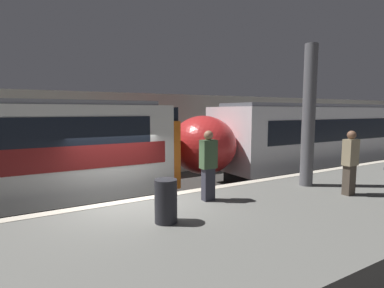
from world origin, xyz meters
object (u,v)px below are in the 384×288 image
object	(u,v)px
train_modern	(359,136)
trash_bin	(166,201)
support_pillar_near	(309,116)
person_waiting	(208,164)
person_walking	(350,161)

from	to	relation	value
train_modern	trash_bin	bearing A→B (deg)	-162.16
support_pillar_near	trash_bin	distance (m)	5.07
train_modern	person_waiting	world-z (taller)	train_modern
person_waiting	support_pillar_near	bearing A→B (deg)	-3.63
train_modern	support_pillar_near	bearing A→B (deg)	-157.01
support_pillar_near	person_waiting	world-z (taller)	support_pillar_near
train_modern	person_waiting	bearing A→B (deg)	-163.46
trash_bin	support_pillar_near	bearing A→B (deg)	7.02
person_waiting	person_walking	world-z (taller)	person_waiting
support_pillar_near	person_walking	world-z (taller)	support_pillar_near
support_pillar_near	person_walking	xyz separation A→B (m)	(0.12, -1.23, -1.13)
support_pillar_near	train_modern	world-z (taller)	support_pillar_near
support_pillar_near	person_waiting	size ratio (longest dim) A/B	2.37
person_walking	trash_bin	size ratio (longest dim) A/B	1.96
support_pillar_near	person_walking	size ratio (longest dim) A/B	2.42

